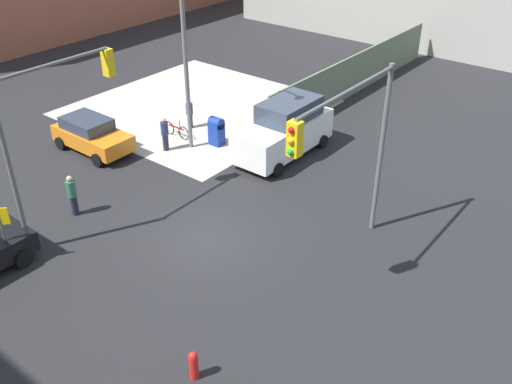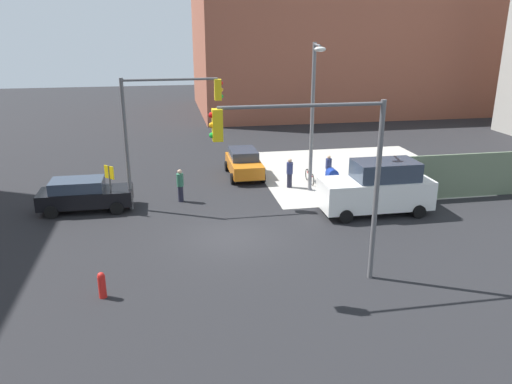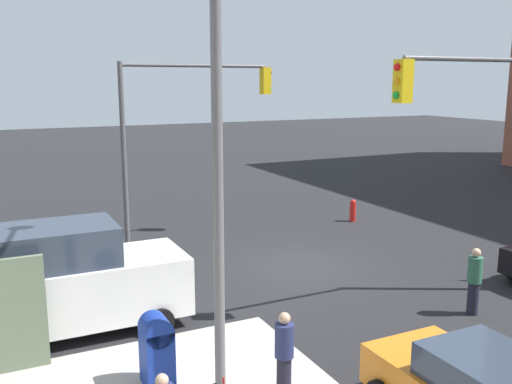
{
  "view_description": "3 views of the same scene",
  "coord_description": "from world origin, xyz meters",
  "px_view_note": "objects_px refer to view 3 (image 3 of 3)",
  "views": [
    {
      "loc": [
        -12.42,
        -12.27,
        12.49
      ],
      "look_at": [
        1.1,
        -1.52,
        2.09
      ],
      "focal_mm": 40.0,
      "sensor_mm": 36.0,
      "label": 1
    },
    {
      "loc": [
        -2.57,
        -19.88,
        8.79
      ],
      "look_at": [
        1.0,
        -0.38,
        2.17
      ],
      "focal_mm": 35.0,
      "sensor_mm": 36.0,
      "label": 2
    },
    {
      "loc": [
        8.98,
        15.08,
        5.88
      ],
      "look_at": [
        0.78,
        -1.69,
        2.21
      ],
      "focal_mm": 40.0,
      "sensor_mm": 36.0,
      "label": 3
    }
  ],
  "objects_px": {
    "fire_hydrant": "(353,210)",
    "traffic_signal_se_corner": "(185,115)",
    "van_white_delivery": "(65,281)",
    "pedestrian_crossing": "(474,280)",
    "pedestrian_waiting": "(284,354)",
    "street_lamp_corner": "(213,146)",
    "mailbox_blue": "(157,348)",
    "traffic_signal_nw_corner": "(483,131)"
  },
  "relations": [
    {
      "from": "traffic_signal_se_corner",
      "to": "mailbox_blue",
      "type": "xyz_separation_m",
      "value": [
        3.94,
        9.5,
        -3.89
      ]
    },
    {
      "from": "pedestrian_crossing",
      "to": "van_white_delivery",
      "type": "bearing_deg",
      "value": -134.42
    },
    {
      "from": "pedestrian_crossing",
      "to": "pedestrian_waiting",
      "type": "height_order",
      "value": "pedestrian_crossing"
    },
    {
      "from": "van_white_delivery",
      "to": "pedestrian_crossing",
      "type": "height_order",
      "value": "van_white_delivery"
    },
    {
      "from": "street_lamp_corner",
      "to": "fire_hydrant",
      "type": "bearing_deg",
      "value": -136.43
    },
    {
      "from": "van_white_delivery",
      "to": "pedestrian_waiting",
      "type": "distance_m",
      "value": 5.72
    },
    {
      "from": "pedestrian_waiting",
      "to": "van_white_delivery",
      "type": "bearing_deg",
      "value": -60.16
    },
    {
      "from": "van_white_delivery",
      "to": "pedestrian_crossing",
      "type": "relative_size",
      "value": 3.09
    },
    {
      "from": "traffic_signal_se_corner",
      "to": "pedestrian_waiting",
      "type": "height_order",
      "value": "traffic_signal_se_corner"
    },
    {
      "from": "mailbox_blue",
      "to": "street_lamp_corner",
      "type": "bearing_deg",
      "value": 157.76
    },
    {
      "from": "street_lamp_corner",
      "to": "pedestrian_crossing",
      "type": "xyz_separation_m",
      "value": [
        -7.13,
        -0.24,
        -3.79
      ]
    },
    {
      "from": "traffic_signal_nw_corner",
      "to": "traffic_signal_se_corner",
      "type": "relative_size",
      "value": 1.0
    },
    {
      "from": "traffic_signal_nw_corner",
      "to": "van_white_delivery",
      "type": "bearing_deg",
      "value": -14.97
    },
    {
      "from": "traffic_signal_nw_corner",
      "to": "street_lamp_corner",
      "type": "xyz_separation_m",
      "value": [
        7.8,
        0.94,
        0.11
      ]
    },
    {
      "from": "fire_hydrant",
      "to": "traffic_signal_se_corner",
      "type": "bearing_deg",
      "value": -2.37
    },
    {
      "from": "fire_hydrant",
      "to": "pedestrian_waiting",
      "type": "xyz_separation_m",
      "value": [
        9.2,
        10.7,
        0.39
      ]
    },
    {
      "from": "fire_hydrant",
      "to": "pedestrian_crossing",
      "type": "bearing_deg",
      "value": 72.3
    },
    {
      "from": "van_white_delivery",
      "to": "traffic_signal_se_corner",
      "type": "bearing_deg",
      "value": -129.4
    },
    {
      "from": "traffic_signal_nw_corner",
      "to": "mailbox_blue",
      "type": "relative_size",
      "value": 4.55
    },
    {
      "from": "traffic_signal_se_corner",
      "to": "street_lamp_corner",
      "type": "bearing_deg",
      "value": 73.87
    },
    {
      "from": "street_lamp_corner",
      "to": "pedestrian_crossing",
      "type": "bearing_deg",
      "value": -178.1
    },
    {
      "from": "traffic_signal_se_corner",
      "to": "pedestrian_waiting",
      "type": "xyz_separation_m",
      "value": [
        1.94,
        11.0,
        -3.77
      ]
    },
    {
      "from": "street_lamp_corner",
      "to": "traffic_signal_se_corner",
      "type": "bearing_deg",
      "value": -106.13
    },
    {
      "from": "mailbox_blue",
      "to": "fire_hydrant",
      "type": "distance_m",
      "value": 14.5
    },
    {
      "from": "fire_hydrant",
      "to": "pedestrian_crossing",
      "type": "height_order",
      "value": "pedestrian_crossing"
    },
    {
      "from": "street_lamp_corner",
      "to": "mailbox_blue",
      "type": "xyz_separation_m",
      "value": [
        1.07,
        -0.44,
        -3.94
      ]
    },
    {
      "from": "traffic_signal_se_corner",
      "to": "street_lamp_corner",
      "type": "xyz_separation_m",
      "value": [
        2.87,
        9.94,
        0.05
      ]
    },
    {
      "from": "traffic_signal_nw_corner",
      "to": "pedestrian_waiting",
      "type": "bearing_deg",
      "value": 16.24
    },
    {
      "from": "traffic_signal_nw_corner",
      "to": "traffic_signal_se_corner",
      "type": "height_order",
      "value": "same"
    },
    {
      "from": "traffic_signal_se_corner",
      "to": "van_white_delivery",
      "type": "relative_size",
      "value": 1.2
    },
    {
      "from": "street_lamp_corner",
      "to": "traffic_signal_nw_corner",
      "type": "bearing_deg",
      "value": -173.15
    },
    {
      "from": "pedestrian_crossing",
      "to": "pedestrian_waiting",
      "type": "bearing_deg",
      "value": -102.75
    },
    {
      "from": "traffic_signal_nw_corner",
      "to": "pedestrian_crossing",
      "type": "distance_m",
      "value": 3.81
    },
    {
      "from": "traffic_signal_se_corner",
      "to": "mailbox_blue",
      "type": "height_order",
      "value": "traffic_signal_se_corner"
    },
    {
      "from": "street_lamp_corner",
      "to": "mailbox_blue",
      "type": "distance_m",
      "value": 4.1
    },
    {
      "from": "traffic_signal_se_corner",
      "to": "fire_hydrant",
      "type": "xyz_separation_m",
      "value": [
        -7.26,
        0.3,
        -4.17
      ]
    },
    {
      "from": "van_white_delivery",
      "to": "pedestrian_crossing",
      "type": "bearing_deg",
      "value": 160.18
    },
    {
      "from": "traffic_signal_se_corner",
      "to": "pedestrian_crossing",
      "type": "xyz_separation_m",
      "value": [
        -4.26,
        9.7,
        -3.74
      ]
    },
    {
      "from": "mailbox_blue",
      "to": "pedestrian_waiting",
      "type": "bearing_deg",
      "value": 143.13
    },
    {
      "from": "traffic_signal_se_corner",
      "to": "van_white_delivery",
      "type": "height_order",
      "value": "traffic_signal_se_corner"
    },
    {
      "from": "traffic_signal_se_corner",
      "to": "fire_hydrant",
      "type": "bearing_deg",
      "value": 177.63
    },
    {
      "from": "traffic_signal_se_corner",
      "to": "street_lamp_corner",
      "type": "relative_size",
      "value": 0.81
    }
  ]
}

